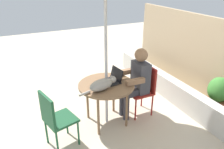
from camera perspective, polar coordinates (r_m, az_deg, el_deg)
ground_plane at (r=3.92m, az=-1.35°, el=-12.01°), size 14.00×14.00×0.00m
fence_back at (r=4.73m, az=23.30°, el=3.68°), size 4.51×0.08×1.62m
planter_wall_low at (r=4.52m, az=16.26°, el=-4.49°), size 4.06×0.20×0.43m
patio_table at (r=3.57m, az=-1.46°, el=-3.51°), size 0.90×0.90×0.73m
chair_occupied at (r=3.94m, az=8.22°, el=-3.02°), size 0.40×0.40×0.90m
chair_empty at (r=3.23m, az=-14.54°, el=-10.44°), size 0.49×0.49×0.90m
person_seated at (r=3.79m, az=6.36°, el=-1.24°), size 0.48×0.48×1.24m
laptop at (r=3.61m, az=0.50°, el=-0.82°), size 0.33×0.29×0.21m
cat at (r=3.35m, az=-2.46°, el=-2.58°), size 0.28×0.65×0.17m
potted_plant_corner at (r=4.32m, az=25.54°, el=-4.96°), size 0.37×0.37×0.73m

